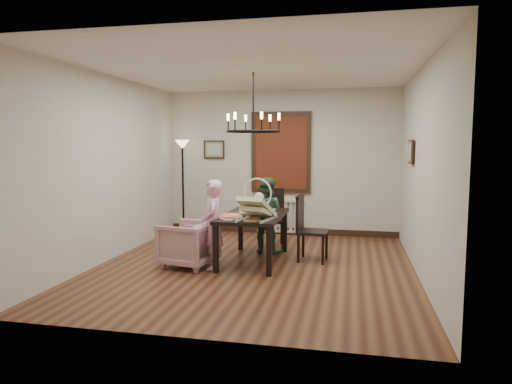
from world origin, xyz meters
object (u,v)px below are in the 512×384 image
at_px(armchair, 188,244).
at_px(baby_bouncer, 257,206).
at_px(dining_table, 253,220).
at_px(elderly_woman, 212,232).
at_px(floor_lamp, 183,188).
at_px(drinking_glass, 260,209).
at_px(chair_far, 272,217).
at_px(chair_right, 313,228).
at_px(seated_man, 266,221).

bearing_deg(armchair, baby_bouncer, 97.38).
height_order(dining_table, armchair, dining_table).
distance_m(elderly_woman, floor_lamp, 2.72).
bearing_deg(floor_lamp, drinking_glass, -42.74).
bearing_deg(chair_far, chair_right, -61.35).
bearing_deg(seated_man, chair_far, -75.51).
relative_size(dining_table, chair_right, 1.52).
bearing_deg(dining_table, drinking_glass, 46.07).
relative_size(baby_bouncer, drinking_glass, 4.96).
bearing_deg(chair_right, floor_lamp, 63.82).
bearing_deg(seated_man, floor_lamp, -16.11).
relative_size(dining_table, baby_bouncer, 2.51).
height_order(seated_man, baby_bouncer, baby_bouncer).
bearing_deg(floor_lamp, armchair, -67.51).
bearing_deg(chair_right, dining_table, 109.30).
relative_size(elderly_woman, floor_lamp, 0.58).
height_order(armchair, elderly_woman, elderly_woman).
height_order(armchair, baby_bouncer, baby_bouncer).
xyz_separation_m(drinking_glass, floor_lamp, (-1.91, 1.77, 0.12)).
bearing_deg(elderly_woman, chair_right, 99.87).
bearing_deg(floor_lamp, elderly_woman, -60.39).
distance_m(chair_right, seated_man, 0.89).
xyz_separation_m(chair_right, armchair, (-1.75, -0.66, -0.18)).
bearing_deg(baby_bouncer, elderly_woman, -169.08).
xyz_separation_m(dining_table, elderly_woman, (-0.49, -0.48, -0.11)).
distance_m(dining_table, floor_lamp, 2.62).
bearing_deg(armchair, drinking_glass, 129.83).
xyz_separation_m(elderly_woman, seated_man, (0.57, 1.11, -0.01)).
relative_size(chair_right, floor_lamp, 0.56).
height_order(chair_far, seated_man, seated_man).
height_order(seated_man, floor_lamp, floor_lamp).
relative_size(chair_right, drinking_glass, 8.17).
bearing_deg(drinking_glass, chair_right, 9.28).
height_order(baby_bouncer, floor_lamp, floor_lamp).
distance_m(dining_table, drinking_glass, 0.20).
height_order(chair_right, elderly_woman, elderly_woman).
height_order(chair_far, chair_right, chair_right).
distance_m(armchair, seated_man, 1.43).
bearing_deg(chair_right, baby_bouncer, 140.42).
xyz_separation_m(chair_far, chair_right, (0.78, -0.87, 0.01)).
bearing_deg(chair_far, elderly_woman, -123.55).
bearing_deg(floor_lamp, dining_table, -45.59).
bearing_deg(seated_man, elderly_woman, 79.81).
height_order(dining_table, drinking_glass, drinking_glass).
xyz_separation_m(armchair, elderly_woman, (0.38, -0.05, 0.20)).
relative_size(chair_far, drinking_glass, 8.08).
relative_size(dining_table, chair_far, 1.54).
bearing_deg(dining_table, seated_man, 83.05).
bearing_deg(elderly_woman, baby_bouncer, 71.01).
bearing_deg(drinking_glass, dining_table, -134.12).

